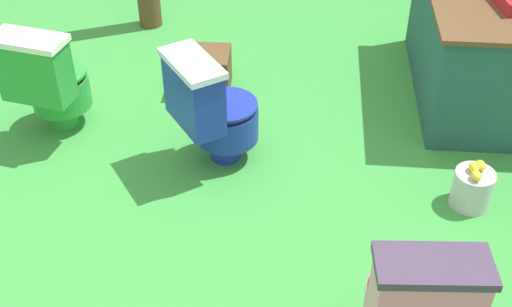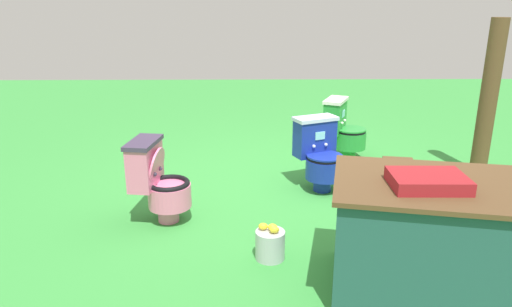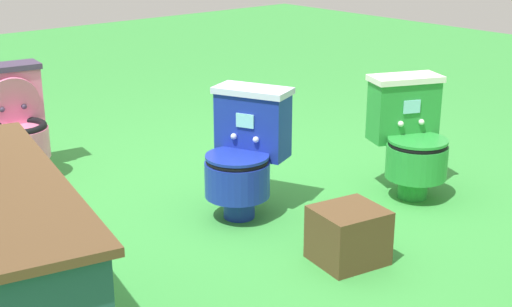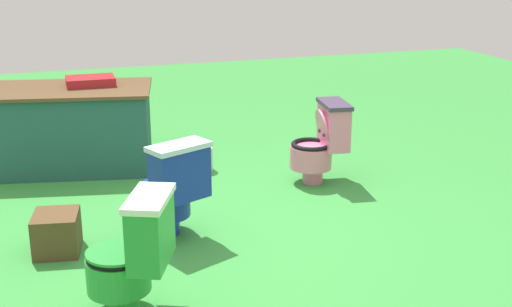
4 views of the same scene
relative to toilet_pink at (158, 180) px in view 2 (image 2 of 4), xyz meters
The scene contains 8 objects.
ground 1.49m from the toilet_pink, 149.16° to the right, with size 14.00×14.00×0.00m, color green.
toilet_pink is the anchor object (origin of this frame).
toilet_blue 1.65m from the toilet_pink, 154.01° to the right, with size 0.56×0.61×0.73m.
toilet_green 2.55m from the toilet_pink, 138.50° to the right, with size 0.61×0.57×0.73m.
vendor_table 2.32m from the toilet_pink, 151.44° to the left, with size 1.61×1.14×0.85m.
wooden_post 3.53m from the toilet_pink, 161.42° to the right, with size 0.18×0.18×1.68m, color brown.
small_crate 2.42m from the toilet_pink, 162.48° to the right, with size 0.33×0.30×0.28m, color brown.
lemon_bucket 1.16m from the toilet_pink, 144.87° to the left, with size 0.22×0.22×0.28m.
Camera 2 is at (0.46, 4.51, 1.83)m, focal length 33.11 mm.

